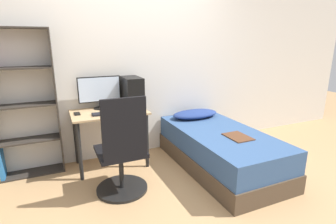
# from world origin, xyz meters

# --- Properties ---
(ground_plane) EXTENTS (14.00, 14.00, 0.00)m
(ground_plane) POSITION_xyz_m (0.00, 0.00, 0.00)
(ground_plane) COLOR tan
(wall_back) EXTENTS (8.00, 0.05, 2.50)m
(wall_back) POSITION_xyz_m (0.00, 1.42, 1.25)
(wall_back) COLOR silver
(wall_back) RESTS_ON ground_plane
(desk) EXTENTS (0.91, 0.57, 0.72)m
(desk) POSITION_xyz_m (-0.47, 1.11, 0.60)
(desk) COLOR tan
(desk) RESTS_ON ground_plane
(bookshelf) EXTENTS (0.79, 0.24, 1.71)m
(bookshelf) POSITION_xyz_m (-1.57, 1.27, 0.78)
(bookshelf) COLOR #2D2823
(bookshelf) RESTS_ON ground_plane
(office_chair) EXTENTS (0.55, 0.55, 1.07)m
(office_chair) POSITION_xyz_m (-0.50, 0.40, 0.40)
(office_chair) COLOR black
(office_chair) RESTS_ON ground_plane
(bed) EXTENTS (0.91, 1.80, 0.49)m
(bed) POSITION_xyz_m (0.78, 0.49, 0.24)
(bed) COLOR #4C3D2D
(bed) RESTS_ON ground_plane
(pillow) EXTENTS (0.69, 0.36, 0.11)m
(pillow) POSITION_xyz_m (0.78, 1.14, 0.54)
(pillow) COLOR navy
(pillow) RESTS_ON bed
(magazine) EXTENTS (0.24, 0.32, 0.01)m
(magazine) POSITION_xyz_m (0.83, 0.23, 0.49)
(magazine) COLOR #56331E
(magazine) RESTS_ON bed
(monitor) EXTENTS (0.53, 0.18, 0.41)m
(monitor) POSITION_xyz_m (-0.54, 1.29, 0.95)
(monitor) COLOR black
(monitor) RESTS_ON desk
(keyboard) EXTENTS (0.37, 0.12, 0.02)m
(keyboard) POSITION_xyz_m (-0.51, 1.00, 0.73)
(keyboard) COLOR black
(keyboard) RESTS_ON desk
(pc_tower) EXTENTS (0.22, 0.38, 0.40)m
(pc_tower) POSITION_xyz_m (-0.15, 1.18, 0.92)
(pc_tower) COLOR black
(pc_tower) RESTS_ON desk
(mouse) EXTENTS (0.06, 0.09, 0.02)m
(mouse) POSITION_xyz_m (-0.27, 1.00, 0.73)
(mouse) COLOR silver
(mouse) RESTS_ON desk
(phone) EXTENTS (0.07, 0.14, 0.01)m
(phone) POSITION_xyz_m (-0.85, 1.14, 0.73)
(phone) COLOR black
(phone) RESTS_ON desk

